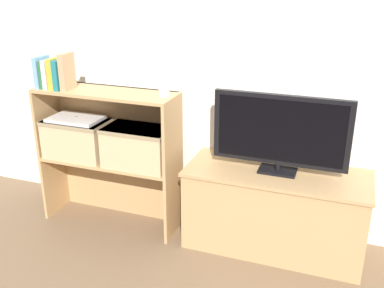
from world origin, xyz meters
The scene contains 16 objects.
ground_plane centered at (0.00, 0.00, 0.00)m, with size 16.00×16.00×0.00m, color brown.
wall_back centered at (0.00, 0.47, 1.20)m, with size 10.00×0.05×2.40m.
tv_stand centered at (0.52, 0.22, 0.26)m, with size 1.09×0.46×0.52m.
tv centered at (0.52, 0.22, 0.77)m, with size 0.79×0.14×0.47m.
bookshelf_lower_tier centered at (-0.58, 0.21, 0.29)m, with size 0.94×0.29×0.46m.
bookshelf_upper_tier centered at (-0.58, 0.21, 0.76)m, with size 0.94×0.29×0.47m.
book_skyblue centered at (-1.01, 0.10, 1.03)m, with size 0.03×0.14×0.20m.
book_forest centered at (-0.98, 0.10, 1.02)m, with size 0.02×0.12×0.18m.
book_ivory centered at (-0.95, 0.10, 1.02)m, with size 0.03×0.14×0.18m.
book_mustard centered at (-0.91, 0.10, 1.03)m, with size 0.04×0.12×0.19m.
book_teal centered at (-0.86, 0.10, 1.03)m, with size 0.04×0.15×0.19m.
book_tan centered at (-0.82, 0.10, 1.05)m, with size 0.04×0.13×0.23m.
baby_monitor centered at (-0.18, 0.15, 0.98)m, with size 0.05×0.04×0.13m.
storage_basket_left centered at (-0.81, 0.13, 0.60)m, with size 0.43×0.26×0.26m.
storage_basket_right centered at (-0.36, 0.13, 0.60)m, with size 0.43×0.26×0.26m.
laptop centered at (-0.81, 0.13, 0.73)m, with size 0.34×0.23×0.02m.
Camera 1 is at (0.88, -2.24, 1.64)m, focal length 42.00 mm.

